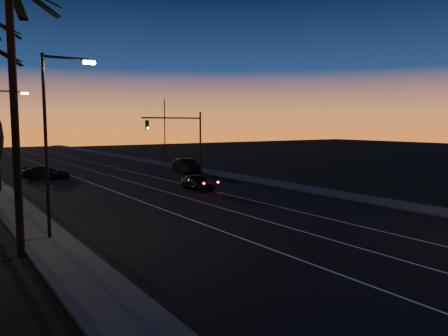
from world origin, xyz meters
TOP-DOWN VIEW (x-y plane):
  - road at (0.00, 30.00)m, footprint 20.00×170.00m
  - sidewalk_left at (-11.20, 30.00)m, footprint 2.40×170.00m
  - sidewalk_right at (11.20, 30.00)m, footprint 2.40×170.00m
  - lane_stripe_left at (-3.00, 30.00)m, footprint 0.12×160.00m
  - lane_stripe_mid at (0.50, 30.00)m, footprint 0.12×160.00m
  - lane_stripe_right at (4.00, 30.00)m, footprint 0.12×160.00m
  - palm_near at (-12.60, 18.00)m, footprint 4.25×4.16m
  - streetlight_left_near at (-10.70, 20.00)m, footprint 2.55×0.26m
  - streetlight_left_far at (-10.69, 38.00)m, footprint 2.55×0.26m
  - street_sign at (-10.80, 21.00)m, footprint 0.70×0.06m
  - signal_mast at (7.14, 39.99)m, footprint 7.10×0.41m
  - signal_post at (-9.50, 39.98)m, footprint 0.28×0.37m
  - far_pole_right at (11.00, 52.00)m, footprint 0.14×0.14m
  - lead_car at (3.34, 30.16)m, footprint 1.73×4.42m
  - right_car at (9.00, 42.41)m, footprint 2.03×4.94m
  - cross_car at (-5.89, 45.10)m, footprint 5.03×3.60m

SIDE VIEW (x-z plane):
  - road at x=0.00m, z-range 0.00..0.01m
  - lane_stripe_left at x=-3.00m, z-range 0.01..0.02m
  - lane_stripe_mid at x=0.50m, z-range 0.01..0.02m
  - lane_stripe_right at x=4.00m, z-range 0.01..0.02m
  - sidewalk_left at x=-11.20m, z-range 0.00..0.16m
  - sidewalk_right at x=11.20m, z-range 0.00..0.16m
  - lead_car at x=3.34m, z-range 0.01..1.34m
  - cross_car at x=-5.89m, z-range 0.01..1.36m
  - right_car at x=9.00m, z-range 0.01..1.60m
  - street_sign at x=-10.80m, z-range 0.36..2.96m
  - signal_post at x=-9.50m, z-range 0.79..4.99m
  - far_pole_right at x=11.00m, z-range 0.00..9.00m
  - signal_mast at x=7.14m, z-range 1.28..8.28m
  - streetlight_left_far at x=-10.69m, z-range 0.81..9.31m
  - streetlight_left_near at x=-10.70m, z-range 0.82..9.82m
  - palm_near at x=-12.60m, z-range 1.31..12.84m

